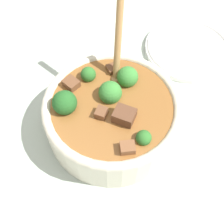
{
  "coord_description": "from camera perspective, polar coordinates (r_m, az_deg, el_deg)",
  "views": [
    {
      "loc": [
        0.27,
        0.07,
        0.47
      ],
      "look_at": [
        0.0,
        0.0,
        0.05
      ],
      "focal_mm": 45.0,
      "sensor_mm": 36.0,
      "label": 1
    }
  ],
  "objects": [
    {
      "name": "ground_plane",
      "position": [
        0.55,
        -0.0,
        -3.04
      ],
      "size": [
        4.0,
        4.0,
        0.0
      ],
      "primitive_type": "plane",
      "color": "#ADBCAD"
    },
    {
      "name": "stew_bowl",
      "position": [
        0.51,
        -0.07,
        -0.15
      ],
      "size": [
        0.26,
        0.24,
        0.25
      ],
      "color": "beige",
      "rests_on": "ground_plane"
    },
    {
      "name": "empty_plate",
      "position": [
        0.69,
        15.32,
        12.4
      ],
      "size": [
        0.2,
        0.2,
        0.02
      ],
      "color": "white",
      "rests_on": "ground_plane"
    }
  ]
}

